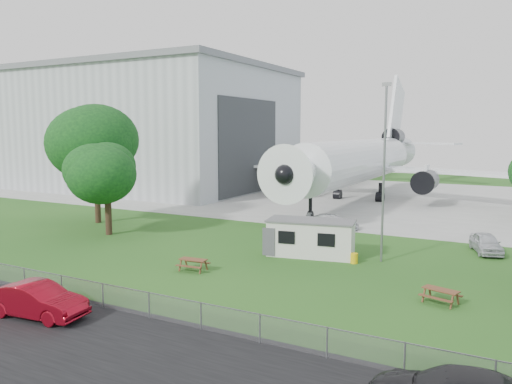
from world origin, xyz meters
The scene contains 15 objects.
ground centered at (0.00, 0.00, 0.00)m, with size 160.00×160.00×0.00m, color #366B24.
asphalt_strip centered at (0.00, -13.00, 0.01)m, with size 120.00×8.00×0.02m, color black.
concrete_apron centered at (0.00, 38.00, 0.01)m, with size 120.00×46.00×0.03m, color #B7B7B2.
hangar centered at (-37.97, 36.00, 9.41)m, with size 43.00×31.00×18.55m.
airliner centered at (-2.00, 35.86, 5.27)m, with size 46.36×47.73×17.69m.
site_cabin centered at (3.32, 5.44, 1.31)m, with size 6.95×3.83×2.62m.
picnic_west centered at (-1.92, -1.74, 0.00)m, with size 1.80×1.50×0.76m, color brown, non-canonical shape.
picnic_east centered at (13.03, -0.67, 0.00)m, with size 1.80×1.50×0.76m, color brown, non-canonical shape.
fence centered at (0.00, -9.50, 0.00)m, with size 58.00×0.04×1.30m, color gray.
lamp_mast centered at (8.20, 6.20, 6.00)m, with size 0.16×0.16×12.00m, color slate.
tree_west_big centered at (-19.90, 7.69, 7.61)m, with size 8.82×8.82×12.03m.
tree_west_small centered at (-14.86, 4.01, 5.51)m, with size 5.91×5.91×8.49m.
car_centre_sedan centered at (-3.85, -11.92, 0.83)m, with size 1.76×5.05×1.66m, color maroon.
car_ne_hatch centered at (14.39, 12.27, 0.72)m, with size 1.71×4.24×1.44m, color silver.
car_apron_van centered at (1.44, 15.38, 0.68)m, with size 1.91×4.70×1.37m, color white.
Camera 1 is at (16.38, -27.40, 8.99)m, focal length 35.00 mm.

